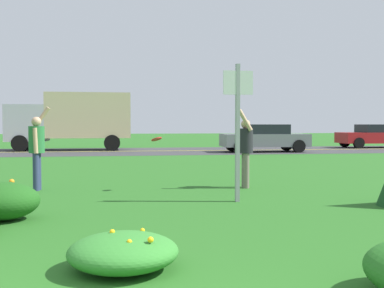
% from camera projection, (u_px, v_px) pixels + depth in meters
% --- Properties ---
extents(ground_plane, '(120.00, 120.00, 0.00)m').
position_uv_depth(ground_plane, '(100.00, 174.00, 13.67)').
color(ground_plane, '#26601E').
extents(highway_strip, '(120.00, 7.45, 0.01)m').
position_uv_depth(highway_strip, '(108.00, 151.00, 25.04)').
color(highway_strip, '#38383A').
rests_on(highway_strip, ground).
extents(highway_center_stripe, '(120.00, 0.16, 0.00)m').
position_uv_depth(highway_center_stripe, '(108.00, 151.00, 25.04)').
color(highway_center_stripe, yellow).
rests_on(highway_center_stripe, ground).
extents(daylily_clump_mid_left, '(1.11, 1.08, 0.39)m').
position_uv_depth(daylily_clump_mid_left, '(123.00, 252.00, 4.66)').
color(daylily_clump_mid_left, '#337F2D').
rests_on(daylily_clump_mid_left, ground).
extents(daylily_clump_mid_center, '(1.19, 0.97, 0.59)m').
position_uv_depth(daylily_clump_mid_center, '(0.00, 201.00, 7.07)').
color(daylily_clump_mid_center, '#1E5619').
rests_on(daylily_clump_mid_center, ground).
extents(sign_post_near_path, '(0.56, 0.10, 2.58)m').
position_uv_depth(sign_post_near_path, '(238.00, 119.00, 8.73)').
color(sign_post_near_path, '#93969B').
rests_on(sign_post_near_path, ground).
extents(person_thrower_green_shirt, '(0.44, 0.50, 1.85)m').
position_uv_depth(person_thrower_green_shirt, '(37.00, 146.00, 10.27)').
color(person_thrower_green_shirt, '#287038').
rests_on(person_thrower_green_shirt, ground).
extents(person_catcher_dark_shirt, '(0.41, 0.50, 1.80)m').
position_uv_depth(person_catcher_dark_shirt, '(245.00, 147.00, 10.69)').
color(person_catcher_dark_shirt, '#232328').
rests_on(person_catcher_dark_shirt, ground).
extents(frisbee_red, '(0.25, 0.23, 0.14)m').
position_uv_depth(frisbee_red, '(157.00, 139.00, 10.21)').
color(frisbee_red, red).
extents(car_red_leftmost, '(4.50, 2.00, 1.45)m').
position_uv_depth(car_red_leftmost, '(375.00, 136.00, 29.27)').
color(car_red_leftmost, maroon).
rests_on(car_red_leftmost, ground).
extents(car_gray_center_left, '(4.50, 2.00, 1.45)m').
position_uv_depth(car_gray_center_left, '(265.00, 138.00, 24.65)').
color(car_gray_center_left, slate).
rests_on(car_gray_center_left, ground).
extents(box_truck_silver, '(6.70, 2.46, 3.20)m').
position_uv_depth(box_truck_silver, '(73.00, 118.00, 26.31)').
color(box_truck_silver, '#B7BABF').
rests_on(box_truck_silver, ground).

